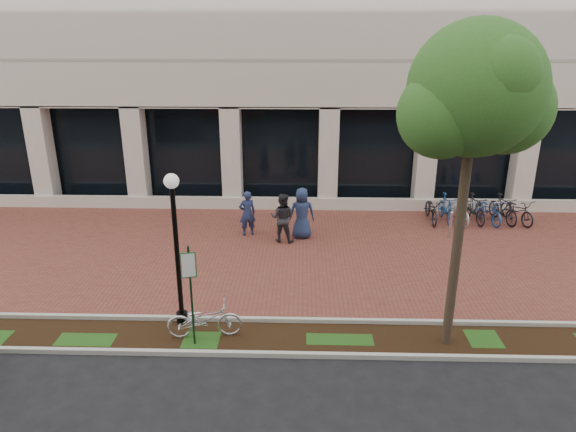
{
  "coord_description": "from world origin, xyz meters",
  "views": [
    {
      "loc": [
        0.96,
        -15.93,
        6.94
      ],
      "look_at": [
        0.51,
        -0.8,
        1.57
      ],
      "focal_mm": 32.0,
      "sensor_mm": 36.0,
      "label": 1
    }
  ],
  "objects_px": {
    "locked_bicycle": "(205,319)",
    "bollard": "(450,225)",
    "lamppost": "(176,242)",
    "street_tree": "(477,98)",
    "pedestrian_left": "(247,213)",
    "pedestrian_right": "(302,213)",
    "parking_sign": "(190,284)",
    "pedestrian_mid": "(282,218)",
    "bike_rack_cluster": "(474,209)"
  },
  "relations": [
    {
      "from": "street_tree",
      "to": "locked_bicycle",
      "type": "bearing_deg",
      "value": 179.53
    },
    {
      "from": "pedestrian_mid",
      "to": "bollard",
      "type": "distance_m",
      "value": 6.03
    },
    {
      "from": "street_tree",
      "to": "pedestrian_left",
      "type": "xyz_separation_m",
      "value": [
        -5.49,
        6.76,
        -4.88
      ]
    },
    {
      "from": "parking_sign",
      "to": "lamppost",
      "type": "xyz_separation_m",
      "value": [
        -0.51,
        0.96,
        0.63
      ]
    },
    {
      "from": "pedestrian_left",
      "to": "pedestrian_right",
      "type": "distance_m",
      "value": 1.98
    },
    {
      "from": "parking_sign",
      "to": "pedestrian_left",
      "type": "distance_m",
      "value": 7.11
    },
    {
      "from": "pedestrian_right",
      "to": "bollard",
      "type": "distance_m",
      "value": 5.34
    },
    {
      "from": "parking_sign",
      "to": "pedestrian_left",
      "type": "relative_size",
      "value": 1.5
    },
    {
      "from": "parking_sign",
      "to": "pedestrian_mid",
      "type": "height_order",
      "value": "parking_sign"
    },
    {
      "from": "locked_bicycle",
      "to": "bollard",
      "type": "distance_m",
      "value": 10.1
    },
    {
      "from": "bike_rack_cluster",
      "to": "street_tree",
      "type": "bearing_deg",
      "value": -116.14
    },
    {
      "from": "parking_sign",
      "to": "pedestrian_left",
      "type": "height_order",
      "value": "parking_sign"
    },
    {
      "from": "pedestrian_mid",
      "to": "lamppost",
      "type": "bearing_deg",
      "value": 78.61
    },
    {
      "from": "street_tree",
      "to": "lamppost",
      "type": "bearing_deg",
      "value": 174.23
    },
    {
      "from": "street_tree",
      "to": "bike_rack_cluster",
      "type": "xyz_separation_m",
      "value": [
        3.19,
        8.41,
        -5.2
      ]
    },
    {
      "from": "parking_sign",
      "to": "street_tree",
      "type": "height_order",
      "value": "street_tree"
    },
    {
      "from": "pedestrian_left",
      "to": "pedestrian_mid",
      "type": "height_order",
      "value": "pedestrian_mid"
    },
    {
      "from": "locked_bicycle",
      "to": "bike_rack_cluster",
      "type": "relative_size",
      "value": 0.43
    },
    {
      "from": "pedestrian_right",
      "to": "locked_bicycle",
      "type": "bearing_deg",
      "value": 68.39
    },
    {
      "from": "parking_sign",
      "to": "bollard",
      "type": "relative_size",
      "value": 2.46
    },
    {
      "from": "locked_bicycle",
      "to": "pedestrian_left",
      "type": "relative_size",
      "value": 1.08
    },
    {
      "from": "locked_bicycle",
      "to": "pedestrian_left",
      "type": "bearing_deg",
      "value": -10.32
    },
    {
      "from": "locked_bicycle",
      "to": "pedestrian_mid",
      "type": "distance_m",
      "value": 6.37
    },
    {
      "from": "street_tree",
      "to": "pedestrian_mid",
      "type": "relative_size",
      "value": 4.12
    },
    {
      "from": "street_tree",
      "to": "pedestrian_left",
      "type": "bearing_deg",
      "value": 129.09
    },
    {
      "from": "pedestrian_left",
      "to": "bollard",
      "type": "relative_size",
      "value": 1.64
    },
    {
      "from": "pedestrian_mid",
      "to": "pedestrian_right",
      "type": "height_order",
      "value": "pedestrian_right"
    },
    {
      "from": "pedestrian_mid",
      "to": "bike_rack_cluster",
      "type": "bearing_deg",
      "value": -151.85
    },
    {
      "from": "parking_sign",
      "to": "pedestrian_mid",
      "type": "distance_m",
      "value": 6.78
    },
    {
      "from": "parking_sign",
      "to": "bollard",
      "type": "height_order",
      "value": "parking_sign"
    },
    {
      "from": "bike_rack_cluster",
      "to": "parking_sign",
      "type": "bearing_deg",
      "value": -142.0
    },
    {
      "from": "pedestrian_mid",
      "to": "bollard",
      "type": "relative_size",
      "value": 1.73
    },
    {
      "from": "lamppost",
      "to": "pedestrian_mid",
      "type": "bearing_deg",
      "value": 67.15
    },
    {
      "from": "parking_sign",
      "to": "street_tree",
      "type": "bearing_deg",
      "value": -10.52
    },
    {
      "from": "street_tree",
      "to": "bollard",
      "type": "xyz_separation_m",
      "value": [
        1.8,
        6.67,
        -5.2
      ]
    },
    {
      "from": "lamppost",
      "to": "bollard",
      "type": "height_order",
      "value": "lamppost"
    },
    {
      "from": "street_tree",
      "to": "bike_rack_cluster",
      "type": "distance_m",
      "value": 10.39
    },
    {
      "from": "pedestrian_right",
      "to": "bike_rack_cluster",
      "type": "xyz_separation_m",
      "value": [
        6.71,
        1.83,
        -0.41
      ]
    },
    {
      "from": "pedestrian_mid",
      "to": "street_tree",
      "type": "bearing_deg",
      "value": 135.61
    },
    {
      "from": "parking_sign",
      "to": "pedestrian_right",
      "type": "height_order",
      "value": "parking_sign"
    },
    {
      "from": "pedestrian_right",
      "to": "street_tree",
      "type": "bearing_deg",
      "value": 116.01
    },
    {
      "from": "lamppost",
      "to": "pedestrian_mid",
      "type": "distance_m",
      "value": 6.15
    },
    {
      "from": "pedestrian_right",
      "to": "bike_rack_cluster",
      "type": "distance_m",
      "value": 6.97
    },
    {
      "from": "pedestrian_mid",
      "to": "pedestrian_right",
      "type": "bearing_deg",
      "value": -139.07
    },
    {
      "from": "lamppost",
      "to": "pedestrian_right",
      "type": "distance_m",
      "value": 6.77
    },
    {
      "from": "pedestrian_right",
      "to": "bollard",
      "type": "bearing_deg",
      "value": 178.82
    },
    {
      "from": "lamppost",
      "to": "street_tree",
      "type": "distance_m",
      "value": 7.44
    },
    {
      "from": "parking_sign",
      "to": "locked_bicycle",
      "type": "xyz_separation_m",
      "value": [
        0.2,
        0.34,
        -1.12
      ]
    },
    {
      "from": "street_tree",
      "to": "locked_bicycle",
      "type": "distance_m",
      "value": 7.84
    },
    {
      "from": "pedestrian_mid",
      "to": "pedestrian_right",
      "type": "distance_m",
      "value": 0.79
    }
  ]
}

